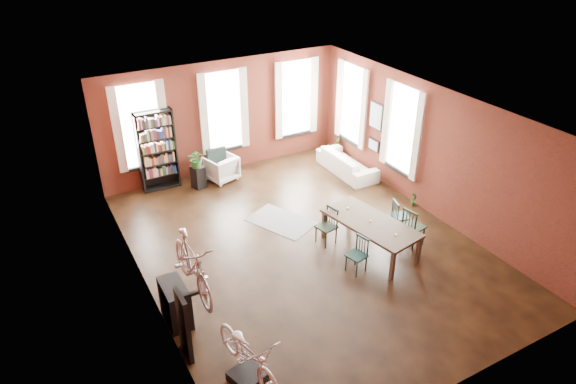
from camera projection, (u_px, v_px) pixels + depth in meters
room at (302, 148)px, 11.16m from camera, size 9.00×9.04×3.22m
dining_table at (369, 236)px, 11.31m from camera, size 1.38×2.34×0.75m
dining_chair_a at (357, 255)px, 10.64m from camera, size 0.44×0.44×0.79m
dining_chair_b at (326, 226)px, 11.54m from camera, size 0.47×0.47×0.87m
dining_chair_c at (413, 226)px, 11.48m from camera, size 0.50×0.50×0.94m
dining_chair_d at (401, 216)px, 11.99m from camera, size 0.45×0.45×0.80m
bookshelf at (157, 151)px, 13.53m from camera, size 1.00×0.32×2.20m
white_armchair at (221, 167)px, 14.28m from camera, size 0.93×0.90×0.79m
cream_sofa at (347, 160)px, 14.66m from camera, size 0.61×2.08×0.81m
striped_rug at (281, 221)px, 12.53m from camera, size 1.54×1.83×0.01m
bike_trainer at (248, 376)px, 8.30m from camera, size 0.64×0.64×0.15m
bike_wall_rack at (184, 326)px, 8.49m from camera, size 0.16×0.60×1.30m
console_table at (175, 303)px, 9.35m from camera, size 0.40×0.80×0.80m
plant_stand at (198, 177)px, 13.93m from camera, size 0.39×0.39×0.62m
plant_by_sofa at (336, 150)px, 15.85m from camera, size 0.54×0.77×0.31m
plant_small at (413, 203)px, 13.18m from camera, size 0.32×0.41×0.13m
bicycle_floor at (247, 334)px, 7.84m from camera, size 0.71×0.96×1.69m
bicycle_hung at (190, 248)px, 7.87m from camera, size 0.47×1.00×1.66m
plant_on_stand at (197, 160)px, 13.64m from camera, size 0.62×0.65×0.41m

